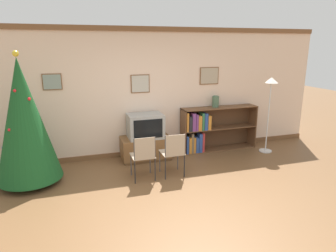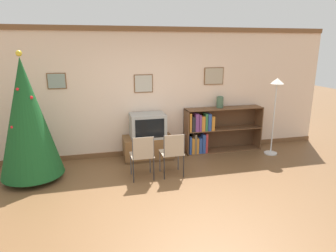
{
  "view_description": "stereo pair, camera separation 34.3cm",
  "coord_description": "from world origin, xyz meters",
  "px_view_note": "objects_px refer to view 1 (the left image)",
  "views": [
    {
      "loc": [
        -1.3,
        -3.64,
        2.32
      ],
      "look_at": [
        0.28,
        1.37,
        0.91
      ],
      "focal_mm": 32.0,
      "sensor_mm": 36.0,
      "label": 1
    },
    {
      "loc": [
        -0.97,
        -3.74,
        2.32
      ],
      "look_at": [
        0.28,
        1.37,
        0.91
      ],
      "focal_mm": 32.0,
      "sensor_mm": 36.0,
      "label": 2
    }
  ],
  "objects_px": {
    "television": "(145,126)",
    "standing_lamp": "(270,95)",
    "bookshelf": "(206,130)",
    "vase": "(216,101)",
    "folding_chair_left": "(144,155)",
    "christmas_tree": "(24,121)",
    "folding_chair_right": "(173,152)",
    "tv_console": "(146,148)"
  },
  "relations": [
    {
      "from": "television",
      "to": "vase",
      "type": "relative_size",
      "value": 2.82
    },
    {
      "from": "bookshelf",
      "to": "vase",
      "type": "xyz_separation_m",
      "value": [
        0.23,
        0.05,
        0.63
      ]
    },
    {
      "from": "television",
      "to": "vase",
      "type": "height_order",
      "value": "vase"
    },
    {
      "from": "television",
      "to": "bookshelf",
      "type": "xyz_separation_m",
      "value": [
        1.42,
        0.11,
        -0.23
      ]
    },
    {
      "from": "folding_chair_left",
      "to": "standing_lamp",
      "type": "distance_m",
      "value": 3.14
    },
    {
      "from": "folding_chair_right",
      "to": "standing_lamp",
      "type": "distance_m",
      "value": 2.63
    },
    {
      "from": "television",
      "to": "standing_lamp",
      "type": "distance_m",
      "value": 2.78
    },
    {
      "from": "christmas_tree",
      "to": "television",
      "type": "xyz_separation_m",
      "value": [
        2.17,
        0.52,
        -0.4
      ]
    },
    {
      "from": "bookshelf",
      "to": "standing_lamp",
      "type": "distance_m",
      "value": 1.57
    },
    {
      "from": "folding_chair_left",
      "to": "folding_chair_right",
      "type": "height_order",
      "value": "same"
    },
    {
      "from": "vase",
      "to": "standing_lamp",
      "type": "bearing_deg",
      "value": -27.01
    },
    {
      "from": "vase",
      "to": "christmas_tree",
      "type": "bearing_deg",
      "value": -169.94
    },
    {
      "from": "standing_lamp",
      "to": "tv_console",
      "type": "bearing_deg",
      "value": 172.1
    },
    {
      "from": "tv_console",
      "to": "folding_chair_right",
      "type": "relative_size",
      "value": 1.25
    },
    {
      "from": "christmas_tree",
      "to": "folding_chair_right",
      "type": "relative_size",
      "value": 2.75
    },
    {
      "from": "folding_chair_left",
      "to": "bookshelf",
      "type": "bearing_deg",
      "value": 33.29
    },
    {
      "from": "folding_chair_left",
      "to": "vase",
      "type": "distance_m",
      "value": 2.35
    },
    {
      "from": "tv_console",
      "to": "standing_lamp",
      "type": "relative_size",
      "value": 0.61
    },
    {
      "from": "folding_chair_right",
      "to": "vase",
      "type": "xyz_separation_m",
      "value": [
        1.38,
        1.16,
        0.65
      ]
    },
    {
      "from": "christmas_tree",
      "to": "folding_chair_left",
      "type": "xyz_separation_m",
      "value": [
        1.9,
        -0.48,
        -0.65
      ]
    },
    {
      "from": "folding_chair_left",
      "to": "folding_chair_right",
      "type": "relative_size",
      "value": 1.0
    },
    {
      "from": "tv_console",
      "to": "folding_chair_right",
      "type": "height_order",
      "value": "folding_chair_right"
    },
    {
      "from": "folding_chair_left",
      "to": "bookshelf",
      "type": "xyz_separation_m",
      "value": [
        1.7,
        1.12,
        0.02
      ]
    },
    {
      "from": "christmas_tree",
      "to": "folding_chair_right",
      "type": "xyz_separation_m",
      "value": [
        2.45,
        -0.48,
        -0.65
      ]
    },
    {
      "from": "tv_console",
      "to": "television",
      "type": "distance_m",
      "value": 0.48
    },
    {
      "from": "standing_lamp",
      "to": "television",
      "type": "bearing_deg",
      "value": 172.15
    },
    {
      "from": "christmas_tree",
      "to": "bookshelf",
      "type": "bearing_deg",
      "value": 9.96
    },
    {
      "from": "christmas_tree",
      "to": "standing_lamp",
      "type": "xyz_separation_m",
      "value": [
        4.87,
        0.15,
        0.16
      ]
    },
    {
      "from": "christmas_tree",
      "to": "folding_chair_left",
      "type": "distance_m",
      "value": 2.06
    },
    {
      "from": "christmas_tree",
      "to": "television",
      "type": "relative_size",
      "value": 3.15
    },
    {
      "from": "television",
      "to": "vase",
      "type": "bearing_deg",
      "value": 5.39
    },
    {
      "from": "tv_console",
      "to": "television",
      "type": "bearing_deg",
      "value": -90.0
    },
    {
      "from": "tv_console",
      "to": "bookshelf",
      "type": "bearing_deg",
      "value": 4.25
    },
    {
      "from": "television",
      "to": "standing_lamp",
      "type": "bearing_deg",
      "value": -7.85
    },
    {
      "from": "folding_chair_right",
      "to": "television",
      "type": "bearing_deg",
      "value": 105.25
    },
    {
      "from": "bookshelf",
      "to": "christmas_tree",
      "type": "bearing_deg",
      "value": -170.04
    },
    {
      "from": "bookshelf",
      "to": "vase",
      "type": "bearing_deg",
      "value": 11.58
    },
    {
      "from": "tv_console",
      "to": "christmas_tree",
      "type": "bearing_deg",
      "value": -166.4
    },
    {
      "from": "tv_console",
      "to": "vase",
      "type": "relative_size",
      "value": 4.02
    },
    {
      "from": "christmas_tree",
      "to": "standing_lamp",
      "type": "bearing_deg",
      "value": 1.79
    },
    {
      "from": "christmas_tree",
      "to": "vase",
      "type": "relative_size",
      "value": 8.87
    },
    {
      "from": "folding_chair_left",
      "to": "vase",
      "type": "xyz_separation_m",
      "value": [
        1.93,
        1.16,
        0.65
      ]
    }
  ]
}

